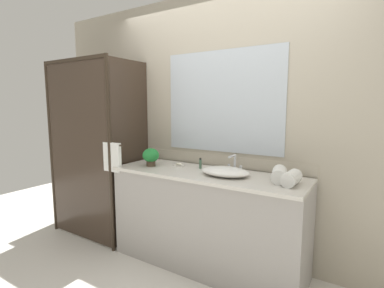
{
  "coord_description": "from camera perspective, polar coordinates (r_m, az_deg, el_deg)",
  "views": [
    {
      "loc": [
        1.25,
        -2.23,
        1.5
      ],
      "look_at": [
        -0.15,
        0.0,
        1.15
      ],
      "focal_mm": 26.81,
      "sensor_mm": 36.0,
      "label": 1
    }
  ],
  "objects": [
    {
      "name": "ground_plane",
      "position": [
        2.96,
        2.67,
        -22.87
      ],
      "size": [
        8.0,
        8.0,
        0.0
      ],
      "primitive_type": "plane",
      "color": "silver"
    },
    {
      "name": "wall_back_with_mirror",
      "position": [
        2.86,
        6.23,
        3.64
      ],
      "size": [
        4.4,
        0.06,
        2.6
      ],
      "color": "#B2A893",
      "rests_on": "ground_plane"
    },
    {
      "name": "vanity_cabinet",
      "position": [
        2.77,
        2.83,
        -14.71
      ],
      "size": [
        1.8,
        0.58,
        0.9
      ],
      "color": "#9E9993",
      "rests_on": "ground_plane"
    },
    {
      "name": "shower_enclosure",
      "position": [
        3.28,
        -18.75,
        -1.1
      ],
      "size": [
        1.2,
        0.59,
        2.0
      ],
      "color": "#2D2319",
      "rests_on": "ground_plane"
    },
    {
      "name": "sink_basin",
      "position": [
        2.51,
        6.58,
        -5.44
      ],
      "size": [
        0.44,
        0.3,
        0.07
      ],
      "primitive_type": "ellipsoid",
      "color": "white",
      "rests_on": "vanity_cabinet"
    },
    {
      "name": "faucet",
      "position": [
        2.68,
        8.41,
        -4.24
      ],
      "size": [
        0.17,
        0.15,
        0.16
      ],
      "color": "silver",
      "rests_on": "vanity_cabinet"
    },
    {
      "name": "potted_plant",
      "position": [
        2.9,
        -8.2,
        -2.38
      ],
      "size": [
        0.16,
        0.16,
        0.18
      ],
      "color": "#473828",
      "rests_on": "vanity_cabinet"
    },
    {
      "name": "soap_dish",
      "position": [
        2.87,
        -2.66,
        -4.18
      ],
      "size": [
        0.1,
        0.07,
        0.04
      ],
      "color": "silver",
      "rests_on": "vanity_cabinet"
    },
    {
      "name": "amenity_bottle_body_wash",
      "position": [
        3.19,
        -7.33,
        -2.52
      ],
      "size": [
        0.03,
        0.03,
        0.09
      ],
      "color": "#4C7056",
      "rests_on": "vanity_cabinet"
    },
    {
      "name": "amenity_bottle_lotion",
      "position": [
        2.76,
        1.67,
        -3.91
      ],
      "size": [
        0.02,
        0.02,
        0.1
      ],
      "color": "#4C7056",
      "rests_on": "vanity_cabinet"
    },
    {
      "name": "rolled_towel_near_edge",
      "position": [
        2.31,
        19.17,
        -6.45
      ],
      "size": [
        0.12,
        0.21,
        0.11
      ],
      "primitive_type": "cylinder",
      "rotation": [
        1.57,
        0.0,
        -0.05
      ],
      "color": "white",
      "rests_on": "vanity_cabinet"
    },
    {
      "name": "rolled_towel_middle",
      "position": [
        2.4,
        16.93,
        -5.82
      ],
      "size": [
        0.17,
        0.26,
        0.12
      ],
      "primitive_type": "cylinder",
      "rotation": [
        1.57,
        0.0,
        0.22
      ],
      "color": "white",
      "rests_on": "vanity_cabinet"
    }
  ]
}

